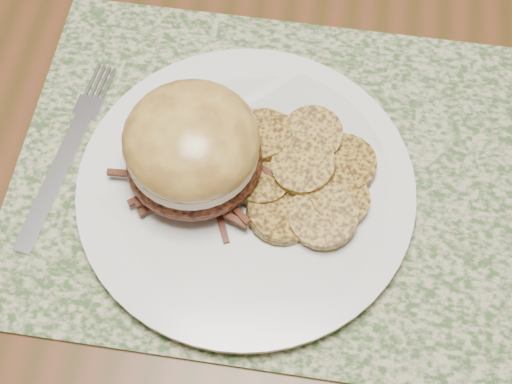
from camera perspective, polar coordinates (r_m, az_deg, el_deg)
ground at (r=1.37m, az=6.97°, el=-7.65°), size 3.50×3.50×0.00m
dining_table at (r=0.78m, az=12.39°, el=9.12°), size 1.50×0.90×0.75m
placemat at (r=0.60m, az=2.12°, el=1.30°), size 0.45×0.33×0.00m
dinner_plate at (r=0.59m, az=-0.80°, el=0.28°), size 0.26×0.26×0.02m
pork_sandwich at (r=0.55m, az=-5.10°, el=3.44°), size 0.14×0.14×0.08m
roasted_potatoes at (r=0.57m, az=3.64°, el=1.47°), size 0.13×0.15×0.03m
fork at (r=0.63m, az=-14.83°, el=3.09°), size 0.04×0.19×0.00m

